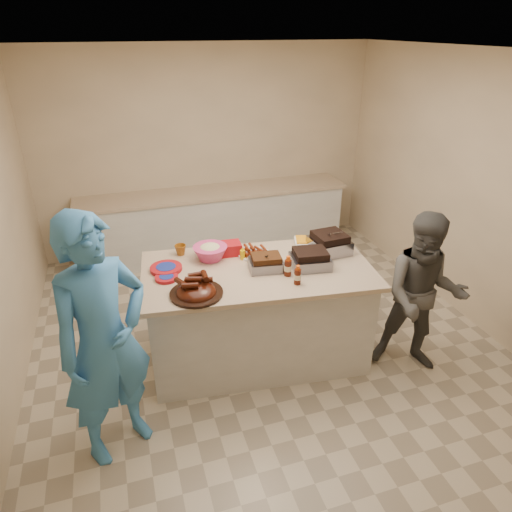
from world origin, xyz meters
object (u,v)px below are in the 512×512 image
object	(u,v)px
plastic_cup	(181,255)
guest_gray	(410,363)
island	(258,355)
bbq_bottle_b	(288,275)
bbq_bottle_a	(297,284)
guest_blue	(123,441)
mustard_bottle	(243,259)
coleslaw_bowl	(211,259)
rib_platter	(197,295)
roasting_pan	(329,252)

from	to	relation	value
plastic_cup	guest_gray	bearing A→B (deg)	-28.01
island	plastic_cup	distance (m)	1.23
bbq_bottle_b	bbq_bottle_a	bearing A→B (deg)	-81.13
plastic_cup	guest_blue	world-z (taller)	plastic_cup
bbq_bottle_b	mustard_bottle	distance (m)	0.50
bbq_bottle_b	guest_blue	xyz separation A→B (m)	(-1.52, -0.48, -0.96)
coleslaw_bowl	plastic_cup	size ratio (longest dim) A/B	2.94
bbq_bottle_b	rib_platter	bearing A→B (deg)	-174.92
roasting_pan	guest_blue	world-z (taller)	roasting_pan
island	rib_platter	world-z (taller)	rib_platter
bbq_bottle_a	guest_blue	bearing A→B (deg)	-168.23
roasting_pan	bbq_bottle_a	world-z (taller)	bbq_bottle_a
mustard_bottle	guest_gray	world-z (taller)	mustard_bottle
island	guest_gray	distance (m)	1.45
mustard_bottle	guest_blue	xyz separation A→B (m)	(-1.23, -0.88, -0.96)
island	coleslaw_bowl	world-z (taller)	coleslaw_bowl
rib_platter	bbq_bottle_b	distance (m)	0.81
island	mustard_bottle	xyz separation A→B (m)	(-0.08, 0.21, 0.96)
rib_platter	roasting_pan	distance (m)	1.39
roasting_pan	guest_gray	world-z (taller)	roasting_pan
bbq_bottle_b	island	bearing A→B (deg)	136.99
plastic_cup	guest_gray	world-z (taller)	plastic_cup
island	guest_gray	size ratio (longest dim) A/B	1.33
rib_platter	roasting_pan	bearing A→B (deg)	15.67
island	mustard_bottle	bearing A→B (deg)	116.96
roasting_pan	coleslaw_bowl	world-z (taller)	coleslaw_bowl
island	mustard_bottle	distance (m)	0.98
bbq_bottle_a	island	bearing A→B (deg)	123.53
coleslaw_bowl	bbq_bottle_b	xyz separation A→B (m)	(0.56, -0.50, 0.00)
mustard_bottle	plastic_cup	world-z (taller)	mustard_bottle
bbq_bottle_a	plastic_cup	world-z (taller)	bbq_bottle_a
roasting_pan	coleslaw_bowl	xyz separation A→B (m)	(-1.10, 0.20, 0.00)
guest_blue	roasting_pan	bearing A→B (deg)	-9.19
bbq_bottle_b	mustard_bottle	size ratio (longest dim) A/B	1.49
island	coleslaw_bowl	xyz separation A→B (m)	(-0.36, 0.31, 0.96)
bbq_bottle_a	mustard_bottle	size ratio (longest dim) A/B	1.38
island	plastic_cup	size ratio (longest dim) A/B	18.93
island	bbq_bottle_a	bearing A→B (deg)	-49.83
mustard_bottle	island	bearing A→B (deg)	-69.68
rib_platter	island	bearing A→B (deg)	23.95
roasting_pan	bbq_bottle_a	distance (m)	0.69
island	guest_gray	bearing A→B (deg)	-15.95
roasting_pan	bbq_bottle_b	distance (m)	0.61
island	bbq_bottle_a	xyz separation A→B (m)	(0.23, -0.35, 0.96)
roasting_pan	bbq_bottle_a	bearing A→B (deg)	-142.47
roasting_pan	mustard_bottle	distance (m)	0.83
plastic_cup	bbq_bottle_a	bearing A→B (deg)	-44.72
coleslaw_bowl	plastic_cup	bearing A→B (deg)	145.33
island	roasting_pan	xyz separation A→B (m)	(0.74, 0.11, 0.96)
bbq_bottle_a	rib_platter	bearing A→B (deg)	174.15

